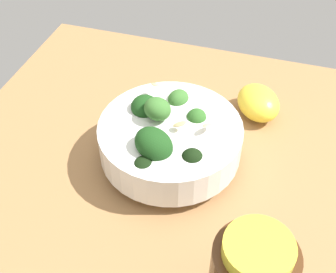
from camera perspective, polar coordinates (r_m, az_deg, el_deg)
ground_plane at (r=56.61cm, az=-0.40°, el=-5.62°), size 58.42×58.42×3.03cm
bowl_of_broccoli at (r=54.15cm, az=-0.10°, el=-0.16°), size 17.73×17.73×9.23cm
lemon_wedge at (r=63.19cm, az=11.69°, el=4.35°), size 9.05×8.59×4.21cm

